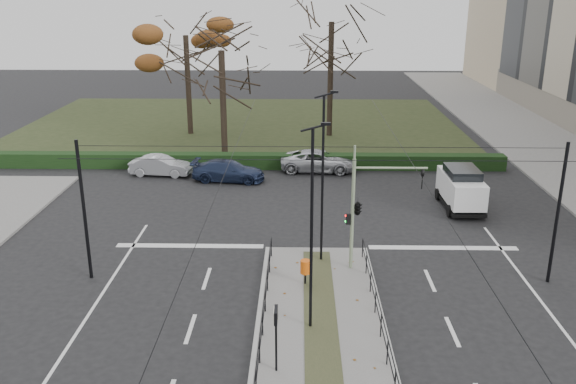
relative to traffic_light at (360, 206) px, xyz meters
The scene contains 19 objects.
ground 4.50m from the traffic_light, 120.74° to the right, with size 140.00×140.00×0.00m, color black.
median_island 6.37m from the traffic_light, 107.70° to the right, with size 4.40×15.00×0.14m, color #605F5C.
sidewalk_east 25.27m from the traffic_light, 49.57° to the left, with size 8.00×90.00×0.14m, color #605F5C.
park 30.25m from the traffic_light, 104.86° to the left, with size 38.00×26.00×0.10m, color #252E17.
hedge 17.67m from the traffic_light, 116.19° to the left, with size 38.00×1.00×1.00m, color black.
median_railing 6.10m from the traffic_light, 107.40° to the right, with size 4.14×13.24×0.92m.
catenary 2.19m from the traffic_light, 143.42° to the right, with size 20.00×34.00×6.00m.
traffic_light is the anchor object (origin of this frame).
litter_bin 3.46m from the traffic_light, 145.21° to the right, with size 0.41×0.41×1.05m.
info_panel 8.27m from the traffic_light, 113.20° to the right, with size 0.13×0.57×2.20m.
streetlamp_median_near 5.37m from the traffic_light, 113.27° to the right, with size 0.62×0.13×7.43m.
streetlamp_median_far 1.99m from the traffic_light, 152.15° to the left, with size 0.63×0.13×7.54m.
parked_car_second 18.26m from the traffic_light, 129.80° to the left, with size 1.38×3.95×1.30m, color #AFB1B7.
parked_car_third 14.80m from the traffic_light, 118.76° to the left, with size 1.86×4.57×1.33m, color #1E2948.
parked_car_fourth 15.33m from the traffic_light, 94.77° to the left, with size 2.32×5.03×1.40m, color #AFB1B7.
white_van 10.43m from the traffic_light, 51.56° to the left, with size 2.03×4.32×2.32m.
rust_tree 28.57m from the traffic_light, 114.48° to the left, with size 7.65×7.65×10.46m.
bare_tree_center 25.74m from the traffic_light, 90.23° to the left, with size 7.27×7.27×12.00m.
bare_tree_near 20.08m from the traffic_light, 113.64° to the left, with size 6.02×6.02×9.99m.
Camera 1 is at (-0.80, -21.14, 11.68)m, focal length 38.00 mm.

